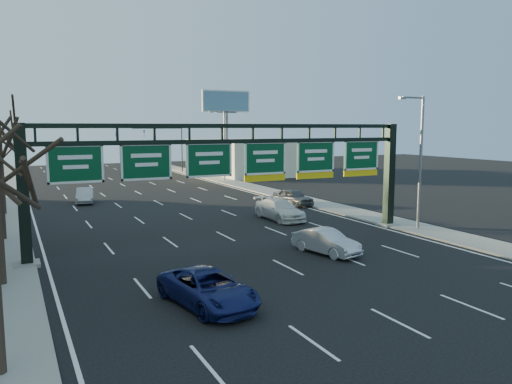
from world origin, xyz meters
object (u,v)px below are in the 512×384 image
sign_gantry (240,167)px  car_white_wagon (280,210)px  car_silver_sedan (326,242)px  car_blue_suv (208,288)px

sign_gantry → car_white_wagon: sign_gantry is taller
sign_gantry → car_silver_sedan: size_ratio=5.96×
sign_gantry → car_blue_suv: size_ratio=4.89×
car_white_wagon → car_blue_suv: bearing=-128.7°
sign_gantry → car_blue_suv: 11.56m
sign_gantry → car_silver_sedan: (3.11, -4.61, -3.95)m
car_blue_suv → car_white_wagon: size_ratio=0.96×
sign_gantry → car_silver_sedan: 6.82m
car_blue_suv → car_white_wagon: bearing=41.9°
car_blue_suv → car_silver_sedan: 9.94m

